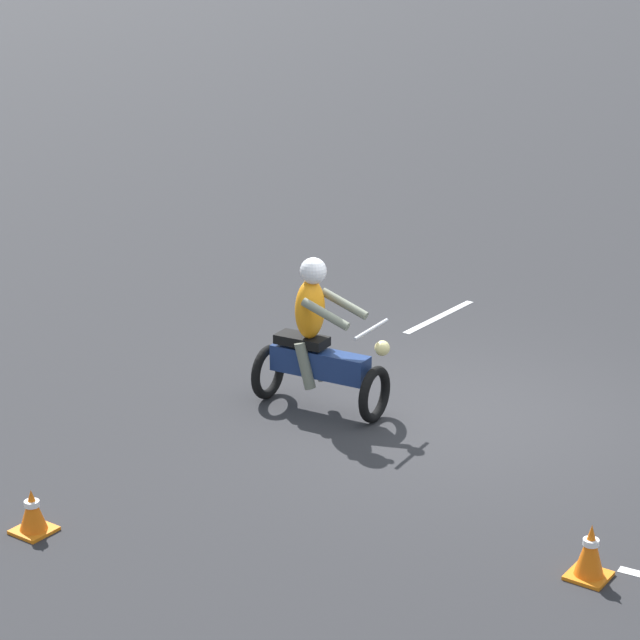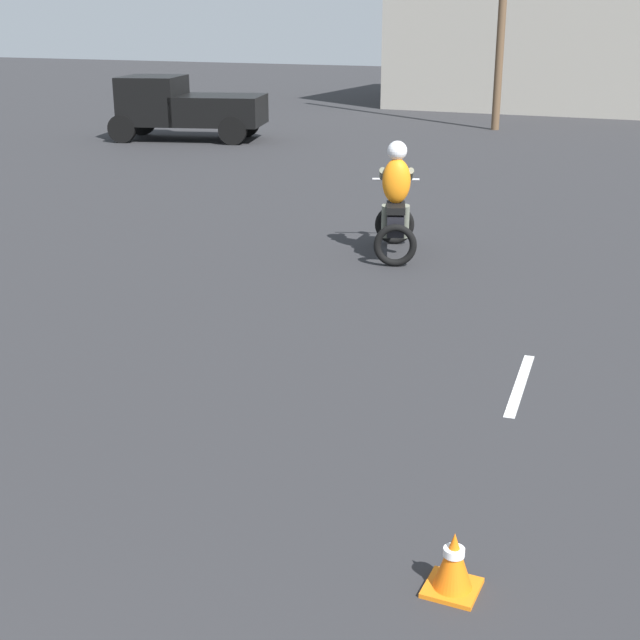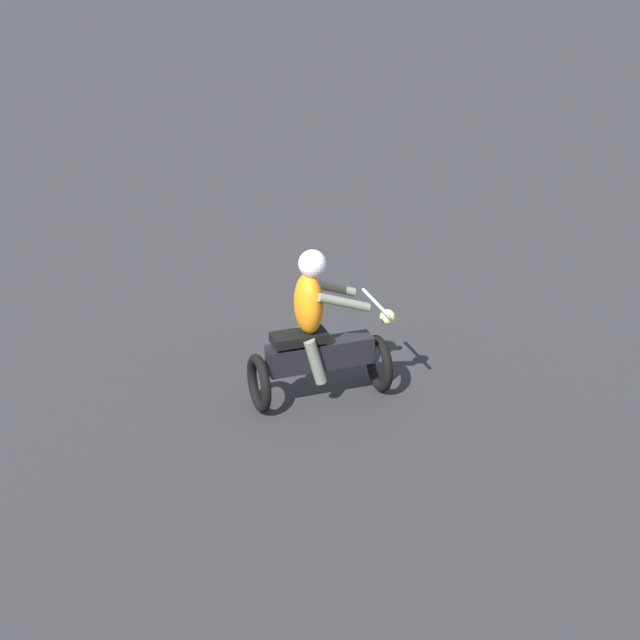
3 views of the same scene
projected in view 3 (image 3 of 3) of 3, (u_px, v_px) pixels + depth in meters
name	position (u px, v px, depth m)	size (l,w,h in m)	color
motorcycle_rider_background	(317.00, 336.00, 12.51)	(1.06, 1.55, 1.66)	black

